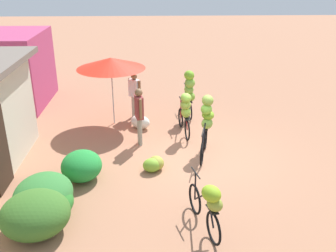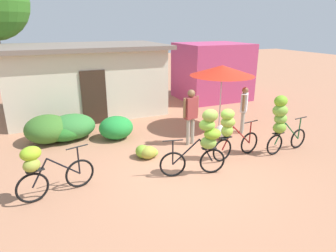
{
  "view_description": "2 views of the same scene",
  "coord_description": "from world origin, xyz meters",
  "px_view_note": "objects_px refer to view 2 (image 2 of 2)",
  "views": [
    {
      "loc": [
        -9.7,
        1.21,
        5.09
      ],
      "look_at": [
        -0.06,
        0.88,
        0.95
      ],
      "focal_mm": 41.39,
      "sensor_mm": 36.0,
      "label": 1
    },
    {
      "loc": [
        -3.22,
        -5.98,
        3.57
      ],
      "look_at": [
        -0.1,
        1.27,
        0.85
      ],
      "focal_mm": 31.86,
      "sensor_mm": 36.0,
      "label": 2
    }
  ],
  "objects_px": {
    "bicycle_center_loaded": "(230,129)",
    "bicycle_by_shop": "(282,119)",
    "market_umbrella": "(222,71)",
    "person_bystander": "(191,111)",
    "shop_pink": "(212,71)",
    "produce_sack": "(222,132)",
    "bicycle_near_pile": "(205,137)",
    "banana_pile_on_ground": "(147,152)",
    "bicycle_leftmost": "(42,167)",
    "building_low": "(86,79)",
    "person_vendor": "(244,105)"
  },
  "relations": [
    {
      "from": "shop_pink",
      "to": "produce_sack",
      "type": "bearing_deg",
      "value": -117.42
    },
    {
      "from": "produce_sack",
      "to": "banana_pile_on_ground",
      "type": "bearing_deg",
      "value": -170.88
    },
    {
      "from": "shop_pink",
      "to": "bicycle_by_shop",
      "type": "bearing_deg",
      "value": -104.81
    },
    {
      "from": "bicycle_near_pile",
      "to": "person_bystander",
      "type": "xyz_separation_m",
      "value": [
        0.59,
        1.89,
        0.08
      ]
    },
    {
      "from": "market_umbrella",
      "to": "bicycle_center_loaded",
      "type": "xyz_separation_m",
      "value": [
        -1.16,
        -2.31,
        -1.2
      ]
    },
    {
      "from": "bicycle_by_shop",
      "to": "person_bystander",
      "type": "height_order",
      "value": "person_bystander"
    },
    {
      "from": "bicycle_near_pile",
      "to": "person_bystander",
      "type": "distance_m",
      "value": 1.99
    },
    {
      "from": "bicycle_center_loaded",
      "to": "banana_pile_on_ground",
      "type": "bearing_deg",
      "value": 154.86
    },
    {
      "from": "bicycle_center_loaded",
      "to": "person_bystander",
      "type": "distance_m",
      "value": 1.48
    },
    {
      "from": "bicycle_by_shop",
      "to": "produce_sack",
      "type": "distance_m",
      "value": 2.03
    },
    {
      "from": "shop_pink",
      "to": "person_bystander",
      "type": "xyz_separation_m",
      "value": [
        -3.78,
        -5.05,
        -0.28
      ]
    },
    {
      "from": "building_low",
      "to": "market_umbrella",
      "type": "distance_m",
      "value": 5.68
    },
    {
      "from": "bicycle_by_shop",
      "to": "person_bystander",
      "type": "relative_size",
      "value": 1.0
    },
    {
      "from": "produce_sack",
      "to": "person_bystander",
      "type": "distance_m",
      "value": 1.45
    },
    {
      "from": "bicycle_center_loaded",
      "to": "produce_sack",
      "type": "relative_size",
      "value": 2.36
    },
    {
      "from": "bicycle_near_pile",
      "to": "person_vendor",
      "type": "relative_size",
      "value": 1.06
    },
    {
      "from": "person_bystander",
      "to": "market_umbrella",
      "type": "bearing_deg",
      "value": 29.36
    },
    {
      "from": "bicycle_by_shop",
      "to": "bicycle_center_loaded",
      "type": "bearing_deg",
      "value": 170.79
    },
    {
      "from": "bicycle_near_pile",
      "to": "person_vendor",
      "type": "distance_m",
      "value": 3.46
    },
    {
      "from": "shop_pink",
      "to": "market_umbrella",
      "type": "xyz_separation_m",
      "value": [
        -2.14,
        -4.13,
        0.73
      ]
    },
    {
      "from": "bicycle_near_pile",
      "to": "bicycle_center_loaded",
      "type": "xyz_separation_m",
      "value": [
        1.07,
        0.51,
        -0.12
      ]
    },
    {
      "from": "bicycle_center_loaded",
      "to": "market_umbrella",
      "type": "bearing_deg",
      "value": 63.31
    },
    {
      "from": "bicycle_by_shop",
      "to": "person_vendor",
      "type": "xyz_separation_m",
      "value": [
        0.12,
        1.86,
        -0.07
      ]
    },
    {
      "from": "bicycle_by_shop",
      "to": "banana_pile_on_ground",
      "type": "relative_size",
      "value": 2.41
    },
    {
      "from": "market_umbrella",
      "to": "bicycle_center_loaded",
      "type": "height_order",
      "value": "market_umbrella"
    },
    {
      "from": "market_umbrella",
      "to": "banana_pile_on_ground",
      "type": "bearing_deg",
      "value": -157.44
    },
    {
      "from": "building_low",
      "to": "bicycle_near_pile",
      "type": "relative_size",
      "value": 3.82
    },
    {
      "from": "shop_pink",
      "to": "person_bystander",
      "type": "height_order",
      "value": "shop_pink"
    },
    {
      "from": "banana_pile_on_ground",
      "to": "bicycle_by_shop",
      "type": "bearing_deg",
      "value": -18.71
    },
    {
      "from": "bicycle_by_shop",
      "to": "bicycle_leftmost",
      "type": "bearing_deg",
      "value": 178.65
    },
    {
      "from": "market_umbrella",
      "to": "banana_pile_on_ground",
      "type": "relative_size",
      "value": 3.15
    },
    {
      "from": "bicycle_leftmost",
      "to": "bicycle_center_loaded",
      "type": "height_order",
      "value": "bicycle_center_loaded"
    },
    {
      "from": "shop_pink",
      "to": "bicycle_leftmost",
      "type": "height_order",
      "value": "shop_pink"
    },
    {
      "from": "market_umbrella",
      "to": "bicycle_near_pile",
      "type": "distance_m",
      "value": 3.76
    },
    {
      "from": "bicycle_near_pile",
      "to": "bicycle_center_loaded",
      "type": "distance_m",
      "value": 1.19
    },
    {
      "from": "person_vendor",
      "to": "bicycle_near_pile",
      "type": "bearing_deg",
      "value": -142.0
    },
    {
      "from": "market_umbrella",
      "to": "person_bystander",
      "type": "height_order",
      "value": "market_umbrella"
    },
    {
      "from": "building_low",
      "to": "market_umbrella",
      "type": "relative_size",
      "value": 2.87
    },
    {
      "from": "shop_pink",
      "to": "banana_pile_on_ground",
      "type": "distance_m",
      "value": 7.75
    },
    {
      "from": "bicycle_near_pile",
      "to": "person_bystander",
      "type": "relative_size",
      "value": 0.97
    },
    {
      "from": "shop_pink",
      "to": "bicycle_leftmost",
      "type": "distance_m",
      "value": 10.37
    },
    {
      "from": "building_low",
      "to": "banana_pile_on_ground",
      "type": "height_order",
      "value": "building_low"
    },
    {
      "from": "shop_pink",
      "to": "person_vendor",
      "type": "distance_m",
      "value": 5.11
    },
    {
      "from": "bicycle_center_loaded",
      "to": "bicycle_by_shop",
      "type": "height_order",
      "value": "bicycle_by_shop"
    },
    {
      "from": "bicycle_by_shop",
      "to": "produce_sack",
      "type": "height_order",
      "value": "bicycle_by_shop"
    },
    {
      "from": "bicycle_near_pile",
      "to": "banana_pile_on_ground",
      "type": "distance_m",
      "value": 1.96
    },
    {
      "from": "building_low",
      "to": "person_bystander",
      "type": "bearing_deg",
      "value": -64.65
    },
    {
      "from": "shop_pink",
      "to": "banana_pile_on_ground",
      "type": "bearing_deg",
      "value": -134.45
    },
    {
      "from": "bicycle_center_loaded",
      "to": "bicycle_leftmost",
      "type": "bearing_deg",
      "value": -178.78
    },
    {
      "from": "produce_sack",
      "to": "bicycle_near_pile",
      "type": "bearing_deg",
      "value": -132.52
    }
  ]
}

